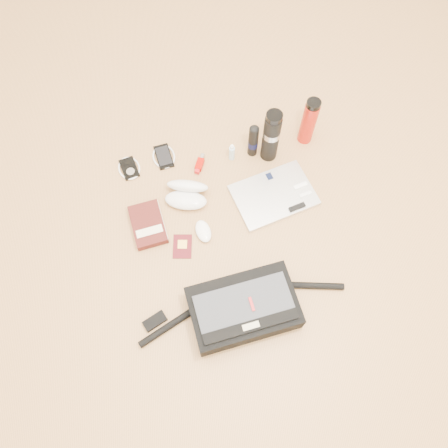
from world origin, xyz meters
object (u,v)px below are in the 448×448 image
(laptop, at_px, (274,195))
(thermos_black, at_px, (271,136))
(book, at_px, (148,225))
(messenger_bag, at_px, (243,308))
(thermos_red, at_px, (309,122))

(laptop, xyz_separation_m, thermos_black, (0.01, 0.22, 0.13))
(laptop, distance_m, thermos_black, 0.25)
(book, bearing_deg, messenger_bag, -60.09)
(book, height_order, thermos_black, thermos_black)
(book, bearing_deg, thermos_black, 17.54)
(messenger_bag, distance_m, thermos_red, 0.87)
(book, height_order, thermos_red, thermos_red)
(messenger_bag, height_order, laptop, messenger_bag)
(messenger_bag, relative_size, thermos_red, 3.23)
(messenger_bag, relative_size, book, 3.69)
(messenger_bag, bearing_deg, thermos_red, 53.61)
(messenger_bag, bearing_deg, book, 121.04)
(laptop, relative_size, thermos_red, 1.56)
(messenger_bag, xyz_separation_m, laptop, (0.20, 0.49, -0.04))
(messenger_bag, distance_m, thermos_black, 0.74)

